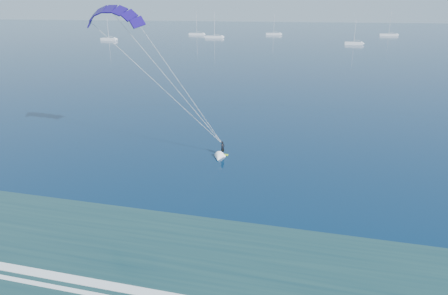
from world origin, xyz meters
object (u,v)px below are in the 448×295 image
object	(u,v)px
sailboat_0	(109,39)
sailboat_3	(354,43)
sailboat_2	(274,34)
sailboat_7	(197,34)
kitesurfer_rig	(166,77)
sailboat_1	(214,37)
sailboat_4	(389,35)

from	to	relation	value
sailboat_0	sailboat_3	xyz separation A→B (m)	(117.19, 5.54, -0.00)
sailboat_2	sailboat_7	xyz separation A→B (m)	(-43.78, -12.24, 0.01)
kitesurfer_rig	sailboat_1	size ratio (longest dim) A/B	1.31
sailboat_3	sailboat_7	size ratio (longest dim) A/B	0.83
sailboat_1	sailboat_4	bearing A→B (deg)	24.00
kitesurfer_rig	sailboat_1	world-z (taller)	kitesurfer_rig
sailboat_4	sailboat_7	size ratio (longest dim) A/B	1.01
kitesurfer_rig	sailboat_2	world-z (taller)	kitesurfer_rig
kitesurfer_rig	sailboat_1	bearing A→B (deg)	103.99
kitesurfer_rig	sailboat_0	world-z (taller)	kitesurfer_rig
kitesurfer_rig	sailboat_3	size ratio (longest dim) A/B	1.59
sailboat_4	sailboat_7	bearing A→B (deg)	-168.73
sailboat_2	sailboat_3	size ratio (longest dim) A/B	1.09
sailboat_4	sailboat_7	xyz separation A→B (m)	(-108.85, -21.69, 0.00)
sailboat_0	sailboat_2	xyz separation A→B (m)	(74.37, 59.73, 0.00)
sailboat_3	sailboat_4	bearing A→B (deg)	70.73
sailboat_3	sailboat_2	bearing A→B (deg)	128.32
sailboat_0	sailboat_1	world-z (taller)	sailboat_1
sailboat_0	sailboat_7	world-z (taller)	sailboat_7
sailboat_0	sailboat_7	bearing A→B (deg)	57.21
kitesurfer_rig	sailboat_7	bearing A→B (deg)	107.15
sailboat_0	sailboat_1	xyz separation A→B (m)	(46.87, 27.96, 0.01)
sailboat_4	sailboat_1	bearing A→B (deg)	-156.00
sailboat_2	sailboat_3	xyz separation A→B (m)	(42.82, -54.18, -0.00)
sailboat_0	sailboat_2	size ratio (longest dim) A/B	0.94
sailboat_2	sailboat_7	bearing A→B (deg)	-164.38
sailboat_0	sailboat_1	bearing A→B (deg)	30.82
sailboat_1	sailboat_3	xyz separation A→B (m)	(70.33, -22.42, -0.01)
sailboat_0	sailboat_2	bearing A→B (deg)	38.77
sailboat_0	sailboat_4	distance (m)	155.66
sailboat_1	sailboat_3	bearing A→B (deg)	-17.68
sailboat_1	sailboat_3	size ratio (longest dim) A/B	1.22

